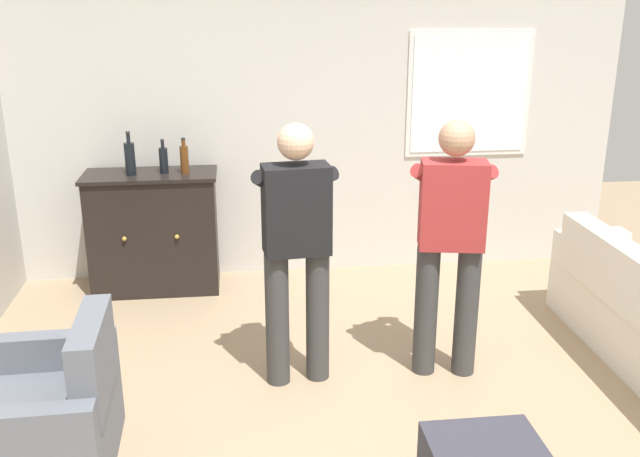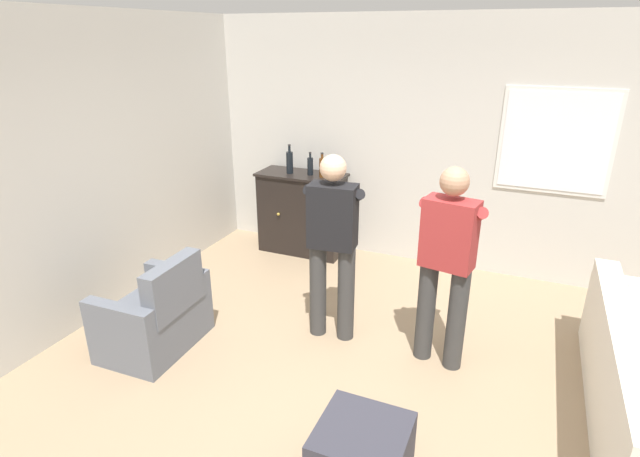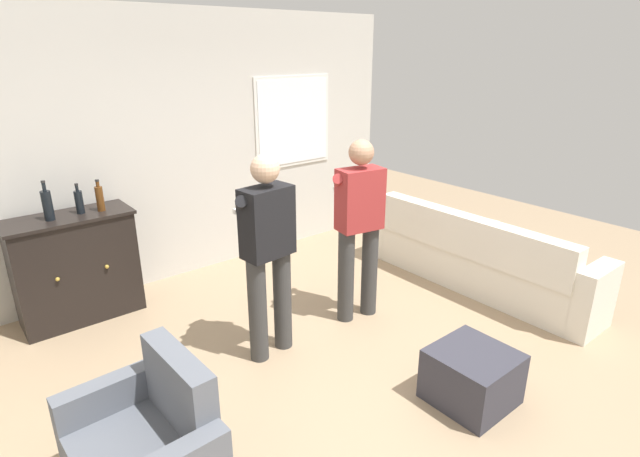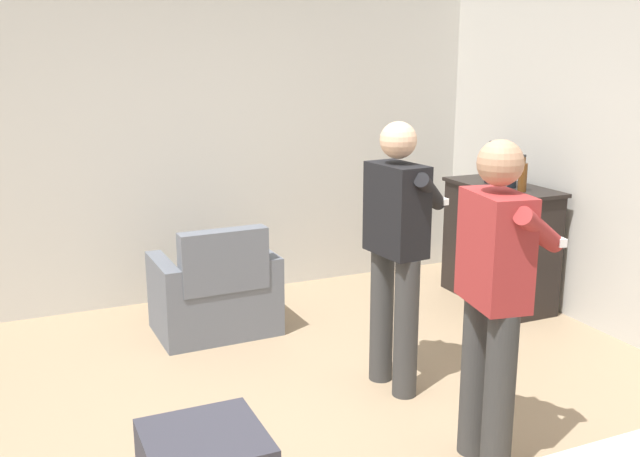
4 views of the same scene
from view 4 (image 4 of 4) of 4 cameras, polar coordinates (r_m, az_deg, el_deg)
The scene contains 9 objects.
ground at distance 4.10m, azimuth -0.11°, elevation -16.43°, with size 10.40×10.40×0.00m, color #9E8466.
wall_side_left at distance 6.10m, azimuth -10.34°, elevation 7.38°, with size 0.12×5.20×2.80m, color beige.
armchair at distance 5.44m, azimuth -8.32°, elevation -5.37°, with size 0.67×0.90×0.85m.
sideboard_cabinet at distance 6.18m, azimuth 14.14°, elevation -1.19°, with size 1.07×0.49×1.01m.
bottle_wine_green at distance 6.14m, azimuth 13.45°, elevation 4.86°, with size 0.08×0.08×0.35m.
bottle_liquor_amber at distance 5.81m, azimuth 15.91°, elevation 4.04°, with size 0.07×0.07×0.29m.
bottle_spirits_clear at distance 5.96m, azimuth 15.15°, elevation 4.22°, with size 0.07×0.07×0.28m.
person_standing_left at distance 4.35m, azimuth 6.19°, elevation -1.25°, with size 0.55×0.49×1.68m.
person_standing_right at distance 3.58m, azimuth 13.80°, elevation -4.95°, with size 0.55×0.51×1.68m.
Camera 4 is at (3.24, -1.43, 2.07)m, focal length 40.00 mm.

